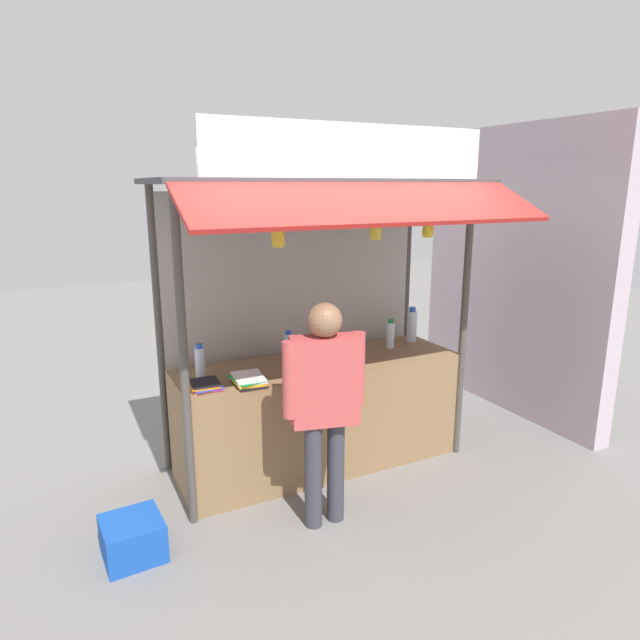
% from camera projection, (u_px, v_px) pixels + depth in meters
% --- Properties ---
extents(ground_plane, '(20.00, 20.00, 0.00)m').
position_uv_depth(ground_plane, '(320.00, 463.00, 4.65)').
color(ground_plane, slate).
extents(stall_counter, '(2.33, 0.70, 0.89)m').
position_uv_depth(stall_counter, '(320.00, 413.00, 4.55)').
color(stall_counter, olive).
rests_on(stall_counter, ground).
extents(stall_structure, '(2.53, 1.57, 2.68)m').
position_uv_depth(stall_structure, '(313.00, 270.00, 4.36)').
color(stall_structure, '#4C4742').
rests_on(stall_structure, ground).
extents(water_bottle_left, '(0.06, 0.06, 0.23)m').
position_uv_depth(water_bottle_left, '(292.00, 352.00, 4.35)').
color(water_bottle_left, silver).
rests_on(water_bottle_left, stall_counter).
extents(water_bottle_far_left, '(0.07, 0.07, 0.26)m').
position_uv_depth(water_bottle_far_left, '(390.00, 334.00, 4.80)').
color(water_bottle_far_left, silver).
rests_on(water_bottle_far_left, stall_counter).
extents(water_bottle_back_right, '(0.07, 0.07, 0.26)m').
position_uv_depth(water_bottle_back_right, '(200.00, 362.00, 4.05)').
color(water_bottle_back_right, silver).
rests_on(water_bottle_back_right, stall_counter).
extents(water_bottle_far_right, '(0.09, 0.09, 0.32)m').
position_uv_depth(water_bottle_far_right, '(412.00, 325.00, 5.00)').
color(water_bottle_far_right, silver).
rests_on(water_bottle_far_right, stall_counter).
extents(water_bottle_front_left, '(0.07, 0.07, 0.25)m').
position_uv_depth(water_bottle_front_left, '(289.00, 346.00, 4.45)').
color(water_bottle_front_left, silver).
rests_on(water_bottle_front_left, stall_counter).
extents(magazine_stack_mid_left, '(0.25, 0.30, 0.06)m').
position_uv_depth(magazine_stack_mid_left, '(248.00, 380.00, 3.95)').
color(magazine_stack_mid_left, black).
rests_on(magazine_stack_mid_left, stall_counter).
extents(magazine_stack_back_left, '(0.22, 0.26, 0.04)m').
position_uv_depth(magazine_stack_back_left, '(205.00, 385.00, 3.86)').
color(magazine_stack_back_left, orange).
rests_on(magazine_stack_back_left, stall_counter).
extents(magazine_stack_right, '(0.20, 0.24, 0.07)m').
position_uv_depth(magazine_stack_right, '(304.00, 374.00, 4.07)').
color(magazine_stack_right, purple).
rests_on(magazine_stack_right, stall_counter).
extents(banana_bunch_rightmost, '(0.11, 0.11, 0.32)m').
position_uv_depth(banana_bunch_rightmost, '(278.00, 237.00, 3.56)').
color(banana_bunch_rightmost, '#332D23').
extents(banana_bunch_inner_right, '(0.10, 0.10, 0.30)m').
position_uv_depth(banana_bunch_inner_right, '(428.00, 228.00, 4.08)').
color(banana_bunch_inner_right, '#332D23').
extents(banana_bunch_inner_left, '(0.10, 0.10, 0.30)m').
position_uv_depth(banana_bunch_inner_left, '(376.00, 231.00, 3.88)').
color(banana_bunch_inner_left, '#332D23').
extents(vendor_person, '(0.59, 0.29, 1.56)m').
position_uv_depth(vendor_person, '(325.00, 395.00, 3.62)').
color(vendor_person, '#383842').
rests_on(vendor_person, ground).
extents(plastic_crate, '(0.38, 0.38, 0.25)m').
position_uv_depth(plastic_crate, '(133.00, 538.00, 3.46)').
color(plastic_crate, '#194CB2').
rests_on(plastic_crate, ground).
extents(neighbour_wall, '(0.20, 2.40, 2.86)m').
position_uv_depth(neighbour_wall, '(513.00, 271.00, 5.59)').
color(neighbour_wall, '#C1ACBA').
rests_on(neighbour_wall, ground).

